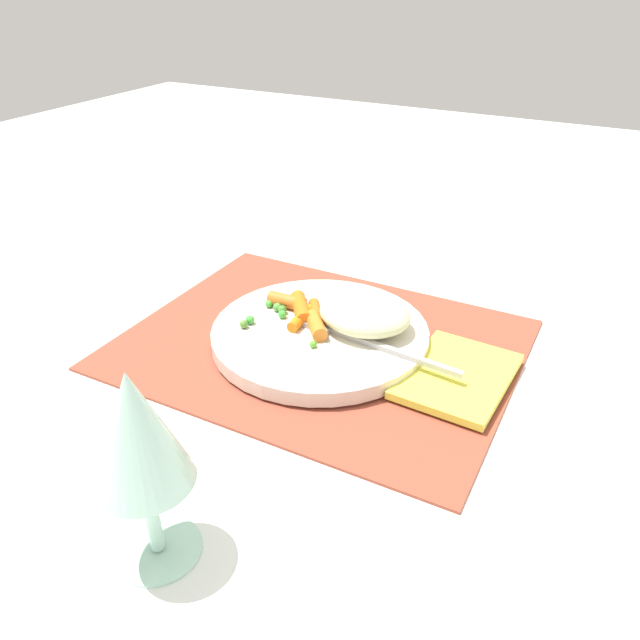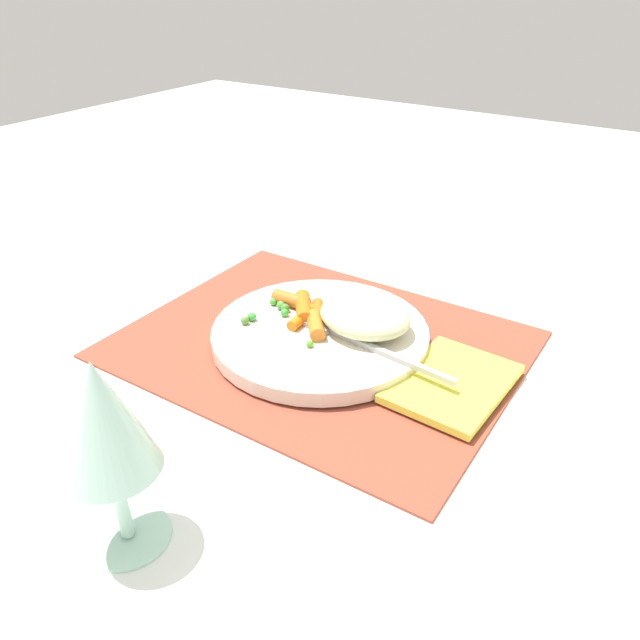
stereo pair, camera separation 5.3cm
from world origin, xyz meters
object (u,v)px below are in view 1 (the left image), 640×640
(fork, at_px, (356,338))
(plate, at_px, (320,334))
(wine_glass, at_px, (137,435))
(rice_mound, at_px, (365,314))
(napkin, at_px, (458,375))
(carrot_portion, at_px, (303,312))

(fork, bearing_deg, plate, -6.49)
(fork, height_order, wine_glass, wine_glass)
(rice_mound, distance_m, wine_glass, 0.32)
(plate, relative_size, fork, 1.20)
(fork, relative_size, napkin, 1.49)
(rice_mound, distance_m, fork, 0.03)
(rice_mound, xyz_separation_m, wine_glass, (0.02, 0.31, 0.07))
(rice_mound, bearing_deg, wine_glass, 86.91)
(rice_mound, height_order, carrot_portion, rice_mound)
(napkin, bearing_deg, rice_mound, -10.69)
(fork, bearing_deg, carrot_portion, -11.82)
(rice_mound, bearing_deg, plate, 29.26)
(plate, bearing_deg, rice_mound, -150.74)
(wine_glass, distance_m, napkin, 0.33)
(plate, xyz_separation_m, wine_glass, (-0.02, 0.29, 0.09))
(plate, distance_m, fork, 0.05)
(plate, height_order, fork, fork)
(carrot_portion, relative_size, wine_glass, 0.61)
(rice_mound, relative_size, napkin, 0.76)
(wine_glass, bearing_deg, plate, -85.27)
(fork, bearing_deg, napkin, -176.08)
(carrot_portion, xyz_separation_m, wine_glass, (-0.05, 0.30, 0.08))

